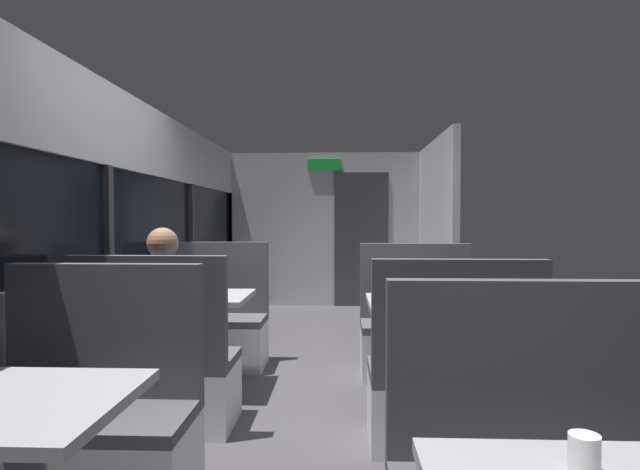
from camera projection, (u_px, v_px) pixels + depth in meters
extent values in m
cube|color=#423F44|center=(306.00, 403.00, 3.77)|extent=(3.30, 9.20, 0.02)
cube|color=#B2B2B7|center=(106.00, 335.00, 3.82)|extent=(0.08, 8.40, 0.95)
cube|color=#B2B2B7|center=(104.00, 123.00, 3.77)|extent=(0.08, 8.40, 0.60)
cube|color=black|center=(103.00, 217.00, 3.79)|extent=(0.03, 8.40, 0.75)
cube|color=#2D2D30|center=(108.00, 217.00, 3.79)|extent=(0.06, 0.08, 0.75)
cube|color=#2D2D30|center=(191.00, 218.00, 5.88)|extent=(0.06, 0.08, 0.75)
cube|color=#2D2D30|center=(231.00, 218.00, 7.98)|extent=(0.06, 0.08, 0.75)
cube|color=#B2B2B7|center=(325.00, 229.00, 7.93)|extent=(2.90, 0.08, 2.30)
cube|color=#333338|center=(361.00, 239.00, 7.86)|extent=(0.80, 0.04, 2.00)
cube|color=green|center=(324.00, 164.00, 7.84)|extent=(0.50, 0.03, 0.16)
cube|color=#B2B2B7|center=(436.00, 231.00, 6.67)|extent=(0.08, 2.40, 2.30)
cube|color=silver|center=(86.00, 467.00, 2.37)|extent=(0.95, 0.50, 0.39)
cube|color=#47474C|center=(86.00, 418.00, 2.37)|extent=(0.95, 0.50, 0.06)
cube|color=#47474C|center=(105.00, 330.00, 2.56)|extent=(0.95, 0.08, 0.65)
cylinder|color=#9E9EA3|center=(190.00, 346.00, 4.00)|extent=(0.10, 0.10, 0.70)
cube|color=#99999E|center=(190.00, 297.00, 3.98)|extent=(0.90, 0.70, 0.04)
cube|color=silver|center=(160.00, 395.00, 3.34)|extent=(0.95, 0.50, 0.39)
cube|color=#47474C|center=(160.00, 360.00, 3.34)|extent=(0.95, 0.50, 0.06)
cube|color=#47474C|center=(147.00, 310.00, 3.11)|extent=(0.95, 0.08, 0.65)
cube|color=silver|center=(212.00, 345.00, 4.66)|extent=(0.95, 0.50, 0.39)
cube|color=#47474C|center=(211.00, 320.00, 4.65)|extent=(0.95, 0.50, 0.06)
cube|color=#47474C|center=(217.00, 277.00, 4.85)|extent=(0.95, 0.08, 0.65)
cube|color=#47474C|center=(519.00, 370.00, 1.89)|extent=(0.95, 0.08, 0.65)
cylinder|color=#9E9EA3|center=(432.00, 355.00, 3.72)|extent=(0.10, 0.10, 0.70)
cube|color=#99999E|center=(432.00, 303.00, 3.71)|extent=(0.90, 0.70, 0.04)
cube|color=silver|center=(451.00, 411.00, 3.07)|extent=(0.95, 0.50, 0.39)
cube|color=#47474C|center=(451.00, 373.00, 3.06)|extent=(0.95, 0.50, 0.06)
cube|color=#47474C|center=(460.00, 319.00, 2.84)|extent=(0.95, 0.08, 0.65)
cube|color=silver|center=(418.00, 353.00, 4.39)|extent=(0.95, 0.50, 0.39)
cube|color=#47474C|center=(418.00, 326.00, 4.38)|extent=(0.95, 0.50, 0.06)
cube|color=#47474C|center=(415.00, 281.00, 4.58)|extent=(0.95, 0.08, 0.65)
cube|color=#26262D|center=(160.00, 390.00, 3.34)|extent=(0.30, 0.36, 0.45)
cube|color=#3F598C|center=(162.00, 307.00, 3.37)|extent=(0.34, 0.22, 0.60)
sphere|color=#8C664C|center=(163.00, 243.00, 3.38)|extent=(0.20, 0.20, 0.20)
cylinder|color=#3F598C|center=(142.00, 299.00, 3.56)|extent=(0.07, 0.28, 0.07)
cylinder|color=#3F598C|center=(200.00, 300.00, 3.55)|extent=(0.07, 0.28, 0.07)
cylinder|color=white|center=(408.00, 292.00, 3.82)|extent=(0.07, 0.07, 0.09)
cylinder|color=white|center=(584.00, 454.00, 1.19)|extent=(0.07, 0.07, 0.09)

